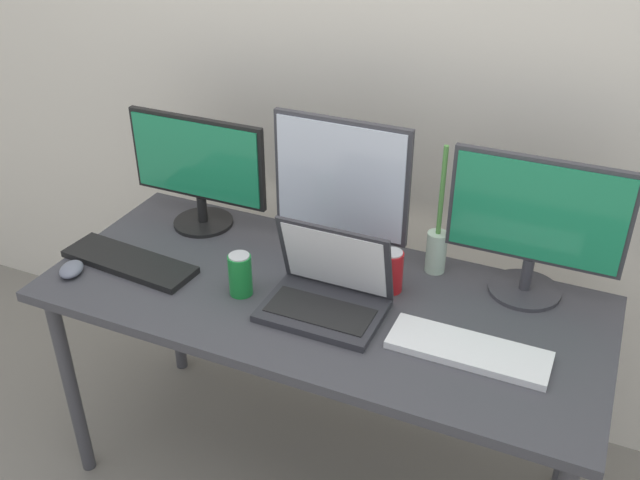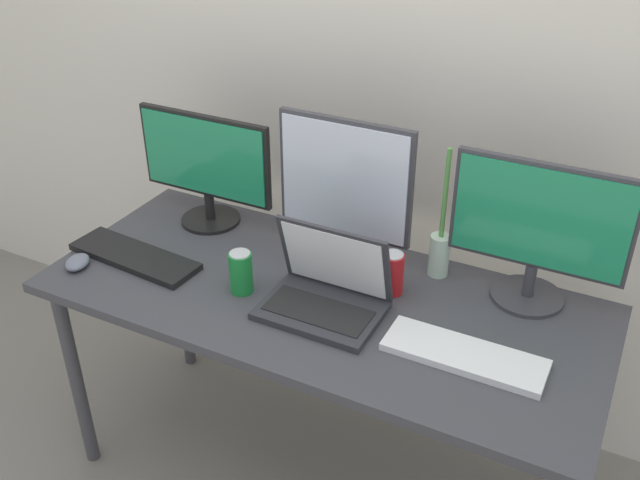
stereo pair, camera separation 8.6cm
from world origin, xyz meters
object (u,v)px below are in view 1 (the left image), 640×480
work_desk (320,314)px  monitor_center (341,186)px  mouse_by_keyboard (71,269)px  keyboard_main (129,262)px  keyboard_aux (468,350)px  soda_can_near_keyboard (391,271)px  soda_can_by_laptop (240,275)px  monitor_right (536,223)px  monitor_left (198,168)px  laptop_silver (327,291)px  bamboo_vase (437,246)px

work_desk → monitor_center: 0.38m
monitor_center → mouse_by_keyboard: bearing=-148.0°
keyboard_main → keyboard_aux: 1.03m
work_desk → soda_can_near_keyboard: bearing=31.4°
work_desk → mouse_by_keyboard: size_ratio=17.23×
work_desk → keyboard_main: (-0.59, -0.09, 0.08)m
keyboard_aux → mouse_by_keyboard: 1.16m
soda_can_by_laptop → keyboard_main: bearing=-178.9°
work_desk → monitor_right: monitor_right is taller
monitor_left → laptop_silver: bearing=-24.8°
laptop_silver → bamboo_vase: size_ratio=0.81×
monitor_center → soda_can_by_laptop: bearing=-119.4°
monitor_left → monitor_center: (0.48, 0.01, 0.03)m
monitor_left → monitor_center: bearing=1.4°
monitor_center → keyboard_aux: bearing=-32.5°
work_desk → laptop_silver: bearing=-47.8°
keyboard_aux → soda_can_near_keyboard: bearing=145.6°
soda_can_by_laptop → monitor_center: bearing=60.6°
monitor_left → bamboo_vase: 0.79m
monitor_right → keyboard_main: bearing=-163.1°
work_desk → bamboo_vase: bearing=44.4°
work_desk → mouse_by_keyboard: 0.74m
monitor_left → monitor_center: 0.48m
work_desk → laptop_silver: laptop_silver is taller
monitor_left → keyboard_main: size_ratio=1.10×
laptop_silver → soda_can_by_laptop: (-0.25, -0.04, 0.01)m
keyboard_main → soda_can_by_laptop: bearing=5.7°
monitor_right → soda_can_by_laptop: monitor_right is taller
keyboard_main → soda_can_by_laptop: soda_can_by_laptop is taller
soda_can_near_keyboard → bamboo_vase: 0.17m
keyboard_aux → work_desk: bearing=169.7°
bamboo_vase → soda_can_near_keyboard: bearing=-120.4°
monitor_center → laptop_silver: 0.33m
mouse_by_keyboard → soda_can_by_laptop: 0.52m
keyboard_aux → monitor_left: bearing=163.1°
monitor_right → keyboard_aux: monitor_right is taller
monitor_right → keyboard_main: 1.18m
work_desk → keyboard_main: bearing=-171.3°
work_desk → soda_can_by_laptop: soda_can_by_laptop is taller
work_desk → mouse_by_keyboard: (-0.71, -0.20, 0.08)m
laptop_silver → soda_can_by_laptop: bearing=-171.8°
laptop_silver → bamboo_vase: 0.37m
keyboard_aux → laptop_silver: bearing=175.2°
monitor_center → keyboard_main: size_ratio=1.03×
monitor_left → keyboard_aux: (0.96, -0.29, -0.19)m
keyboard_main → soda_can_by_laptop: size_ratio=3.39×
soda_can_near_keyboard → laptop_silver: bearing=-130.6°
monitor_left → soda_can_near_keyboard: (0.69, -0.11, -0.14)m
work_desk → soda_can_by_laptop: size_ratio=12.58×
keyboard_main → bamboo_vase: size_ratio=1.07×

